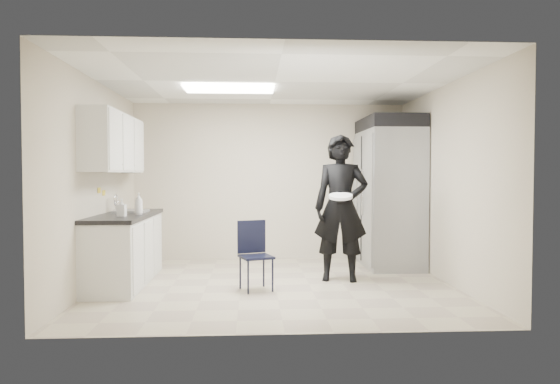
{
  "coord_description": "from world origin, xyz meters",
  "views": [
    {
      "loc": [
        -0.28,
        -6.37,
        1.42
      ],
      "look_at": [
        0.07,
        0.2,
        1.19
      ],
      "focal_mm": 32.0,
      "sensor_mm": 36.0,
      "label": 1
    }
  ],
  "objects": [
    {
      "name": "lower_counter",
      "position": [
        -1.95,
        0.2,
        0.43
      ],
      "size": [
        0.6,
        1.9,
        0.86
      ],
      "primitive_type": "cube",
      "color": "silver",
      "rests_on": "floor"
    },
    {
      "name": "man_tuxedo",
      "position": [
        0.89,
        0.22,
        0.98
      ],
      "size": [
        0.79,
        0.6,
        1.95
      ],
      "primitive_type": "imported",
      "rotation": [
        0.0,
        0.0,
        -0.19
      ],
      "color": "black",
      "rests_on": "floor"
    },
    {
      "name": "upper_cabinets",
      "position": [
        -2.08,
        0.2,
        1.83
      ],
      "size": [
        0.35,
        1.8,
        0.75
      ],
      "primitive_type": "cube",
      "color": "silver",
      "rests_on": "left_wall"
    },
    {
      "name": "back_wall",
      "position": [
        0.0,
        2.0,
        1.3
      ],
      "size": [
        4.5,
        0.0,
        4.5
      ],
      "primitive_type": "plane",
      "rotation": [
        1.57,
        0.0,
        0.0
      ],
      "color": "beige",
      "rests_on": "floor"
    },
    {
      "name": "countertop",
      "position": [
        -1.95,
        0.2,
        0.89
      ],
      "size": [
        0.64,
        1.95,
        0.05
      ],
      "primitive_type": "cube",
      "color": "black",
      "rests_on": "lower_counter"
    },
    {
      "name": "sink",
      "position": [
        -1.93,
        0.45,
        0.87
      ],
      "size": [
        0.42,
        0.4,
        0.14
      ],
      "primitive_type": "cube",
      "color": "gray",
      "rests_on": "countertop"
    },
    {
      "name": "fridge_compressor",
      "position": [
        1.83,
        1.27,
        2.2
      ],
      "size": [
        0.8,
        1.35,
        0.2
      ],
      "primitive_type": "cube",
      "color": "black",
      "rests_on": "commercial_fridge"
    },
    {
      "name": "bucket_lid",
      "position": [
        0.84,
        -0.02,
        1.14
      ],
      "size": [
        0.36,
        0.36,
        0.04
      ],
      "primitive_type": "cylinder",
      "rotation": [
        0.0,
        0.0,
        -0.19
      ],
      "color": "white",
      "rests_on": "man_tuxedo"
    },
    {
      "name": "notice_sticker_left",
      "position": [
        -2.24,
        0.1,
        1.22
      ],
      "size": [
        0.0,
        0.12,
        0.07
      ],
      "primitive_type": "cube",
      "color": "yellow",
      "rests_on": "left_wall"
    },
    {
      "name": "ceiling",
      "position": [
        0.0,
        0.0,
        2.6
      ],
      "size": [
        4.5,
        4.5,
        0.0
      ],
      "primitive_type": "plane",
      "rotation": [
        3.14,
        0.0,
        0.0
      ],
      "color": "white",
      "rests_on": "back_wall"
    },
    {
      "name": "folding_chair",
      "position": [
        -0.25,
        -0.29,
        0.41
      ],
      "size": [
        0.47,
        0.47,
        0.83
      ],
      "primitive_type": "cube",
      "rotation": [
        0.0,
        0.0,
        0.33
      ],
      "color": "black",
      "rests_on": "floor"
    },
    {
      "name": "towel_dispenser",
      "position": [
        -2.14,
        1.35,
        1.62
      ],
      "size": [
        0.22,
        0.3,
        0.35
      ],
      "primitive_type": "cube",
      "color": "black",
      "rests_on": "left_wall"
    },
    {
      "name": "right_wall",
      "position": [
        2.25,
        0.0,
        1.3
      ],
      "size": [
        0.0,
        4.0,
        4.0
      ],
      "primitive_type": "plane",
      "rotation": [
        1.57,
        0.0,
        -1.57
      ],
      "color": "beige",
      "rests_on": "floor"
    },
    {
      "name": "ceiling_panel",
      "position": [
        -0.6,
        0.4,
        2.57
      ],
      "size": [
        1.2,
        0.6,
        0.02
      ],
      "primitive_type": "cube",
      "color": "white",
      "rests_on": "ceiling"
    },
    {
      "name": "soap_bottle_b",
      "position": [
        -1.88,
        -0.21,
        1.02
      ],
      "size": [
        0.1,
        0.1,
        0.22
      ],
      "primitive_type": "imported",
      "rotation": [
        0.0,
        0.0,
        -0.05
      ],
      "color": "#B1B3BE",
      "rests_on": "countertop"
    },
    {
      "name": "notice_sticker_right",
      "position": [
        -2.24,
        0.3,
        1.18
      ],
      "size": [
        0.0,
        0.12,
        0.07
      ],
      "primitive_type": "cube",
      "color": "yellow",
      "rests_on": "left_wall"
    },
    {
      "name": "commercial_fridge",
      "position": [
        1.83,
        1.27,
        1.05
      ],
      "size": [
        0.8,
        1.35,
        2.1
      ],
      "primitive_type": "cube",
      "color": "gray",
      "rests_on": "floor"
    },
    {
      "name": "floor",
      "position": [
        0.0,
        0.0,
        0.0
      ],
      "size": [
        4.5,
        4.5,
        0.0
      ],
      "primitive_type": "plane",
      "color": "#B5AA8E",
      "rests_on": "ground"
    },
    {
      "name": "faucet",
      "position": [
        -2.13,
        0.45,
        1.02
      ],
      "size": [
        0.02,
        0.02,
        0.24
      ],
      "primitive_type": "cylinder",
      "color": "silver",
      "rests_on": "countertop"
    },
    {
      "name": "soap_bottle_a",
      "position": [
        -1.73,
        0.04,
        1.05
      ],
      "size": [
        0.14,
        0.14,
        0.28
      ],
      "primitive_type": "imported",
      "rotation": [
        0.0,
        0.0,
        0.38
      ],
      "color": "white",
      "rests_on": "countertop"
    },
    {
      "name": "left_wall",
      "position": [
        -2.25,
        0.0,
        1.3
      ],
      "size": [
        0.0,
        4.0,
        4.0
      ],
      "primitive_type": "plane",
      "rotation": [
        1.57,
        0.0,
        1.57
      ],
      "color": "beige",
      "rests_on": "floor"
    }
  ]
}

